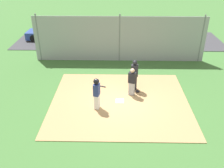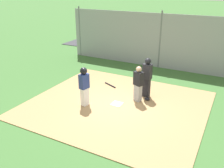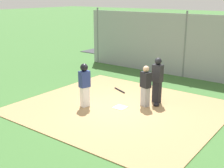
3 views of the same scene
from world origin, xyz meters
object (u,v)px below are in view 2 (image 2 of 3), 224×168
at_px(baseball_bat, 110,85).
at_px(parked_car_blue, 109,34).
at_px(catcher, 138,83).
at_px(umpire, 147,77).
at_px(runner, 84,84).
at_px(catcher_mask, 147,99).
at_px(home_plate, 117,104).
at_px(parked_car_white, 179,44).

distance_m(baseball_bat, parked_car_blue, 10.05).
distance_m(catcher, parked_car_blue, 11.79).
bearing_deg(umpire, parked_car_blue, -137.92).
height_order(catcher, baseball_bat, catcher).
bearing_deg(runner, baseball_bat, 103.46).
relative_size(runner, catcher_mask, 6.93).
xyz_separation_m(home_plate, parked_car_white, (-0.24, -9.71, 0.57)).
bearing_deg(umpire, home_plate, -26.65).
height_order(umpire, catcher_mask, umpire).
relative_size(home_plate, runner, 0.26).
relative_size(runner, baseball_bat, 2.05).
bearing_deg(catcher, umpire, -173.87).
xyz_separation_m(catcher_mask, parked_car_blue, (7.03, -9.47, 0.52)).
bearing_deg(runner, parked_car_white, 94.76).
bearing_deg(catcher_mask, umpire, -61.88).
bearing_deg(umpire, parked_car_white, -170.91).
relative_size(umpire, catcher_mask, 7.47).
relative_size(baseball_bat, parked_car_white, 0.19).
relative_size(catcher, parked_car_white, 0.37).
bearing_deg(catcher_mask, home_plate, 43.68).
xyz_separation_m(home_plate, baseball_bat, (1.20, -1.64, 0.02)).
bearing_deg(catcher, runner, -31.08).
xyz_separation_m(home_plate, umpire, (-0.81, -1.31, 0.94)).
height_order(home_plate, umpire, umpire).
bearing_deg(parked_car_white, runner, 79.17).
bearing_deg(parked_car_white, baseball_bat, 76.72).
relative_size(catcher_mask, parked_car_blue, 0.06).
bearing_deg(catcher_mask, parked_car_white, -85.03).
bearing_deg(catcher, catcher_mask, 146.43).
height_order(runner, parked_car_blue, runner).
bearing_deg(parked_car_blue, baseball_bat, 119.21).
bearing_deg(catcher, parked_car_blue, -124.19).
xyz_separation_m(runner, parked_car_blue, (4.87, -11.11, -0.37)).
height_order(umpire, runner, umpire).
distance_m(catcher, runner, 2.29).
bearing_deg(catcher, baseball_bat, -95.27).
bearing_deg(baseball_bat, runner, -65.07).
relative_size(home_plate, parked_car_white, 0.10).
height_order(catcher, parked_car_blue, catcher).
xyz_separation_m(baseball_bat, parked_car_blue, (4.83, -8.79, 0.55)).
height_order(umpire, parked_car_blue, umpire).
xyz_separation_m(home_plate, parked_car_blue, (6.03, -10.43, 0.57)).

